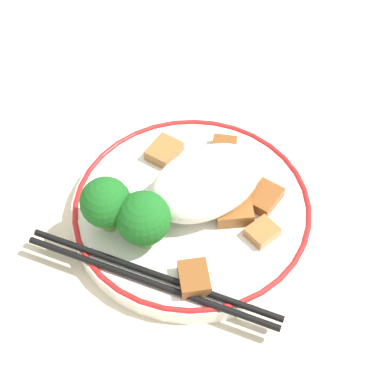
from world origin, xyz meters
TOP-DOWN VIEW (x-y plane):
  - ground_plane at (0.00, 0.00)m, footprint 3.00×3.00m
  - plate at (0.00, 0.00)m, footprint 0.21×0.21m
  - rice_mound at (-0.01, -0.00)m, footprint 0.10×0.07m
  - broccoli_back_left at (0.07, -0.02)m, footprint 0.04×0.04m
  - broccoli_back_center at (0.05, 0.01)m, footprint 0.05×0.05m
  - meat_near_front at (-0.06, -0.04)m, footprint 0.04×0.04m
  - meat_near_left at (-0.06, 0.03)m, footprint 0.04×0.03m
  - meat_near_right at (-0.02, 0.03)m, footprint 0.04×0.04m
  - meat_near_back at (0.04, 0.07)m, footprint 0.03×0.04m
  - meat_on_rice_edge at (-0.01, -0.06)m, footprint 0.04×0.03m
  - meat_mid_left at (0.02, -0.02)m, footprint 0.03×0.03m
  - meat_mid_right at (-0.03, 0.06)m, footprint 0.03×0.02m
  - chopsticks at (0.07, 0.05)m, footprint 0.14×0.19m

SIDE VIEW (x-z plane):
  - ground_plane at x=0.00m, z-range 0.00..0.00m
  - plate at x=0.00m, z-range 0.00..0.02m
  - chopsticks at x=0.07m, z-range 0.02..0.02m
  - meat_mid_right at x=-0.03m, z-range 0.02..0.03m
  - meat_near_front at x=-0.06m, z-range 0.02..0.03m
  - meat_on_rice_edge at x=-0.01m, z-range 0.02..0.03m
  - meat_near_left at x=-0.06m, z-range 0.02..0.03m
  - meat_mid_left at x=0.02m, z-range 0.02..0.03m
  - meat_near_back at x=0.04m, z-range 0.02..0.03m
  - meat_near_right at x=-0.02m, z-range 0.02..0.03m
  - rice_mound at x=-0.01m, z-range 0.02..0.06m
  - broccoli_back_center at x=0.05m, z-range 0.02..0.07m
  - broccoli_back_left at x=0.07m, z-range 0.02..0.08m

